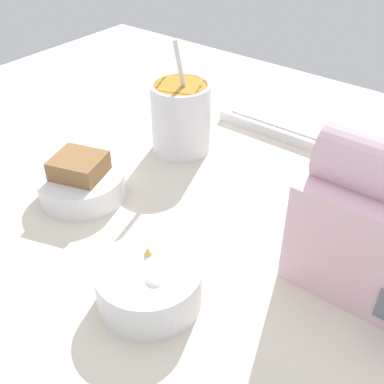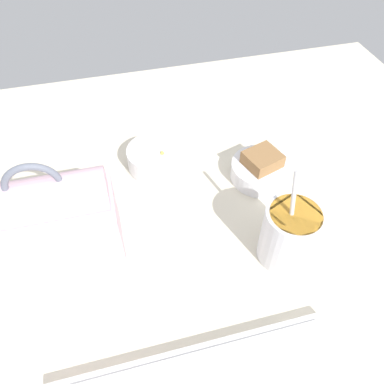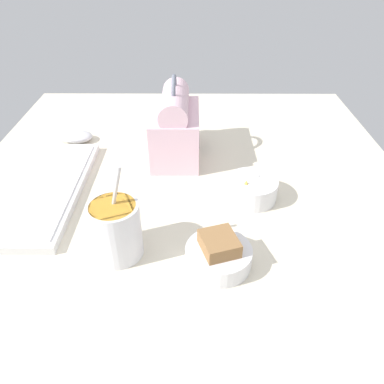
# 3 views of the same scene
# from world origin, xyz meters

# --- Properties ---
(desk_surface) EXTENTS (1.40, 1.10, 0.02)m
(desk_surface) POSITION_xyz_m (0.00, 0.00, 0.01)
(desk_surface) COLOR beige
(desk_surface) RESTS_ON ground
(lunch_bag) EXTENTS (0.21, 0.13, 0.22)m
(lunch_bag) POSITION_xyz_m (0.24, 0.03, 0.11)
(lunch_bag) COLOR beige
(lunch_bag) RESTS_ON desk_surface
(soup_cup) EXTENTS (0.10, 0.10, 0.19)m
(soup_cup) POSITION_xyz_m (-0.14, 0.13, 0.08)
(soup_cup) COLOR silver
(soup_cup) RESTS_ON desk_surface
(bento_bowl_sandwich) EXTENTS (0.12, 0.12, 0.07)m
(bento_bowl_sandwich) POSITION_xyz_m (-0.17, -0.06, 0.04)
(bento_bowl_sandwich) COLOR silver
(bento_bowl_sandwich) RESTS_ON desk_surface
(bento_bowl_snacks) EXTENTS (0.12, 0.12, 0.06)m
(bento_bowl_snacks) POSITION_xyz_m (0.04, -0.15, 0.05)
(bento_bowl_snacks) COLOR silver
(bento_bowl_snacks) RESTS_ON desk_surface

